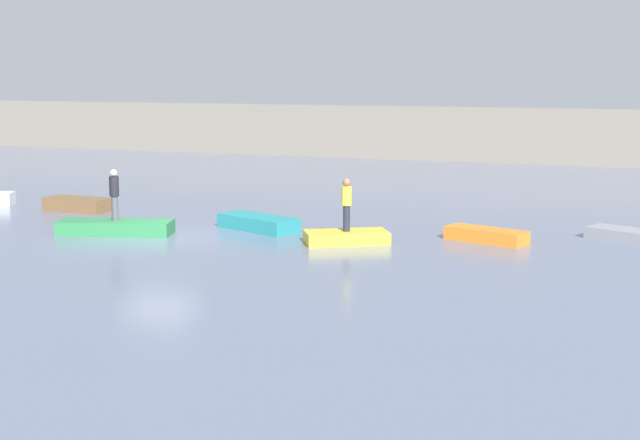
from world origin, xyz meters
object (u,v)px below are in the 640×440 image
Objects in this scene: rowboat_yellow at (346,237)px; rowboat_orange at (486,235)px; rowboat_teal at (258,223)px; rowboat_brown at (78,204)px; person_yellow_shirt at (347,201)px; rowboat_green at (116,227)px; person_dark_shirt at (114,192)px.

rowboat_yellow is 4.50m from rowboat_orange.
rowboat_teal is 3.84m from rowboat_yellow.
rowboat_orange is at bearing -0.09° from rowboat_brown.
person_yellow_shirt is (12.03, -2.66, 1.08)m from rowboat_brown.
rowboat_teal reaches higher than rowboat_green.
rowboat_green is at bearing -171.17° from person_yellow_shirt.
person_dark_shirt is at bearing -39.40° from rowboat_brown.
rowboat_green is 7.87m from rowboat_yellow.
rowboat_brown reaches higher than rowboat_orange.
person_dark_shirt is 1.01× the size of person_yellow_shirt.
rowboat_orange is 1.53× the size of person_dark_shirt.
person_yellow_shirt is (7.78, 1.21, 1.11)m from rowboat_green.
rowboat_green reaches higher than rowboat_yellow.
rowboat_brown is 12.36m from person_yellow_shirt.
person_dark_shirt is at bearing 158.67° from rowboat_yellow.
rowboat_orange is 12.33m from person_dark_shirt.
rowboat_orange reaches higher than rowboat_yellow.
rowboat_brown is at bearing -164.20° from rowboat_orange.
rowboat_teal is (8.39, -1.41, -0.02)m from rowboat_brown.
rowboat_green is 7.95m from person_yellow_shirt.
person_dark_shirt reaches higher than person_yellow_shirt.
person_yellow_shirt is (0.00, 0.00, 1.15)m from rowboat_yellow.
rowboat_green is 12.27m from rowboat_orange.
person_yellow_shirt is at bearing 3.07° from rowboat_teal.
person_dark_shirt is (-7.78, -1.21, 1.23)m from rowboat_yellow.
rowboat_orange is at bearing 23.88° from person_yellow_shirt.
rowboat_brown is at bearing 137.73° from person_dark_shirt.
rowboat_yellow is 1.52× the size of person_dark_shirt.
person_yellow_shirt is (3.64, -1.24, 1.10)m from rowboat_teal.
person_yellow_shirt is at bearing -30.16° from rowboat_yellow.
rowboat_orange is at bearing 26.21° from rowboat_teal.
rowboat_green is at bearing 158.67° from rowboat_yellow.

